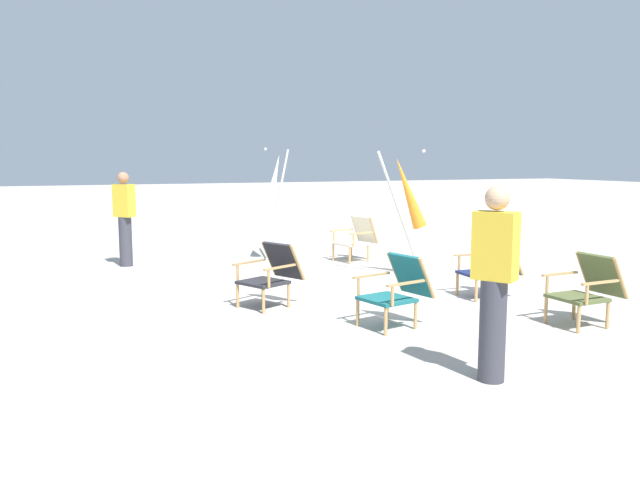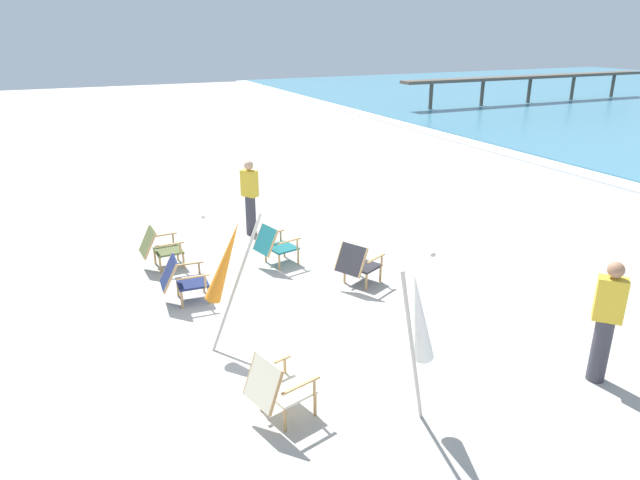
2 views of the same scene
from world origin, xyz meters
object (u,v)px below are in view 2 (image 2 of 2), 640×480
at_px(beach_chair_back_right, 159,247).
at_px(umbrella_furled_white, 419,319).
at_px(beach_chair_front_left, 182,278).
at_px(umbrella_furled_orange, 226,263).
at_px(beach_chair_far_center, 357,263).
at_px(beach_chair_mid_center, 274,244).
at_px(person_near_chairs, 250,197).
at_px(beach_chair_front_right, 277,387).
at_px(person_by_waterline, 606,321).

distance_m(beach_chair_back_right, umbrella_furled_white, 6.11).
height_order(beach_chair_front_left, umbrella_furled_orange, umbrella_furled_orange).
bearing_deg(umbrella_furled_orange, umbrella_furled_white, 30.03).
bearing_deg(beach_chair_far_center, beach_chair_mid_center, -145.90).
distance_m(beach_chair_front_left, umbrella_furled_orange, 1.97).
height_order(beach_chair_far_center, person_near_chairs, person_near_chairs).
bearing_deg(beach_chair_front_left, beach_chair_back_right, -176.98).
relative_size(beach_chair_back_right, umbrella_furled_orange, 0.40).
xyz_separation_m(beach_chair_front_right, person_near_chairs, (-6.10, 1.71, 0.41)).
xyz_separation_m(beach_chair_back_right, beach_chair_mid_center, (0.78, 1.99, 0.00)).
relative_size(beach_chair_front_right, person_near_chairs, 0.50).
xyz_separation_m(umbrella_furled_orange, person_by_waterline, (2.68, 4.03, -0.47)).
relative_size(beach_chair_front_right, umbrella_furled_orange, 0.41).
height_order(beach_chair_front_right, umbrella_furled_orange, umbrella_furled_orange).
xyz_separation_m(beach_chair_front_left, person_near_chairs, (-2.66, 2.05, 0.41)).
relative_size(beach_chair_far_center, umbrella_furled_white, 0.44).
xyz_separation_m(beach_chair_front_left, beach_chair_far_center, (0.64, 2.89, 0.00)).
distance_m(beach_chair_far_center, beach_chair_front_right, 3.79).
bearing_deg(umbrella_furled_orange, person_near_chairs, 158.21).
xyz_separation_m(beach_chair_front_left, person_by_waterline, (4.42, 4.32, 0.41)).
bearing_deg(beach_chair_front_left, beach_chair_front_right, 5.73).
bearing_deg(beach_chair_far_center, beach_chair_back_right, -126.85).
distance_m(person_near_chairs, person_by_waterline, 7.43).
bearing_deg(umbrella_furled_orange, beach_chair_far_center, 112.99).
height_order(beach_chair_front_left, person_by_waterline, person_by_waterline).
bearing_deg(beach_chair_front_left, beach_chair_far_center, 77.54).
xyz_separation_m(umbrella_furled_orange, person_near_chairs, (-4.40, 1.76, -0.47)).
height_order(beach_chair_back_right, beach_chair_front_right, beach_chair_front_right).
height_order(beach_chair_far_center, umbrella_furled_orange, umbrella_furled_orange).
height_order(beach_chair_back_right, umbrella_furled_orange, umbrella_furled_orange).
relative_size(umbrella_furled_orange, person_near_chairs, 1.23).
height_order(beach_chair_front_left, person_near_chairs, person_near_chairs).
height_order(beach_chair_back_right, person_by_waterline, person_by_waterline).
bearing_deg(person_by_waterline, umbrella_furled_orange, -123.61).
bearing_deg(person_near_chairs, umbrella_furled_orange, -21.79).
bearing_deg(umbrella_furled_white, person_by_waterline, 84.73).
xyz_separation_m(beach_chair_front_left, umbrella_furled_orange, (1.74, 0.29, 0.88)).
height_order(beach_chair_far_center, beach_chair_front_right, beach_chair_front_right).
bearing_deg(umbrella_furled_white, person_near_chairs, 177.08).
distance_m(beach_chair_front_right, umbrella_furled_white, 1.79).
bearing_deg(beach_chair_front_right, person_by_waterline, 76.23).
bearing_deg(beach_chair_back_right, beach_chair_front_left, 3.02).
bearing_deg(umbrella_furled_white, umbrella_furled_orange, -149.97).
bearing_deg(umbrella_furled_white, beach_chair_front_left, -157.83).
bearing_deg(beach_chair_front_right, person_near_chairs, 164.38).
bearing_deg(beach_chair_back_right, beach_chair_front_right, 4.87).
bearing_deg(person_near_chairs, beach_chair_far_center, 14.31).
bearing_deg(beach_chair_back_right, person_by_waterline, 36.25).
bearing_deg(umbrella_furled_orange, beach_chair_mid_center, 147.75).
xyz_separation_m(beach_chair_mid_center, umbrella_furled_orange, (2.56, -1.61, 0.88)).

